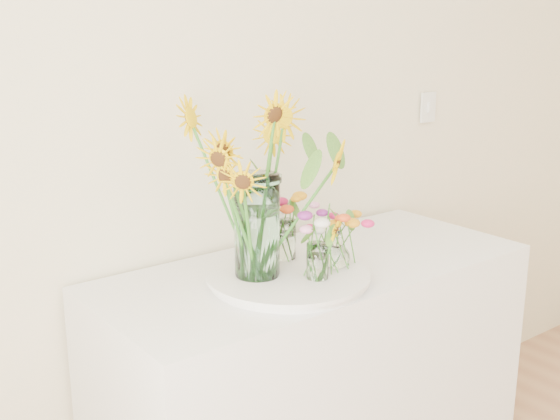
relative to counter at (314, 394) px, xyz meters
The scene contains 10 objects.
counter is the anchor object (origin of this frame).
tray 0.50m from the counter, 157.20° to the right, with size 0.45×0.45×0.03m, color white.
mason_jar 0.67m from the counter, behind, with size 0.13×0.13×0.30m, color #B1EBDB.
sunflower_bouquet 0.78m from the counter, behind, with size 0.71×0.71×0.54m, color #EBBB04, non-canonical shape.
small_vase_a 0.56m from the counter, 129.63° to the right, with size 0.06×0.06×0.11m, color white.
wildflower_posy_a 0.61m from the counter, 129.63° to the right, with size 0.20×0.20×0.20m, color orange, non-canonical shape.
small_vase_b 0.54m from the counter, 97.58° to the right, with size 0.08×0.08×0.12m, color white, non-canonical shape.
wildflower_posy_b 0.59m from the counter, 97.58° to the right, with size 0.23×0.23×0.21m, color orange, non-canonical shape.
small_vase_c 0.55m from the counter, 154.90° to the left, with size 0.07×0.07×0.13m, color white.
wildflower_posy_c 0.59m from the counter, 154.90° to the left, with size 0.17×0.17×0.22m, color orange, non-canonical shape.
Camera 1 is at (-1.48, 0.36, 1.64)m, focal length 45.00 mm.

